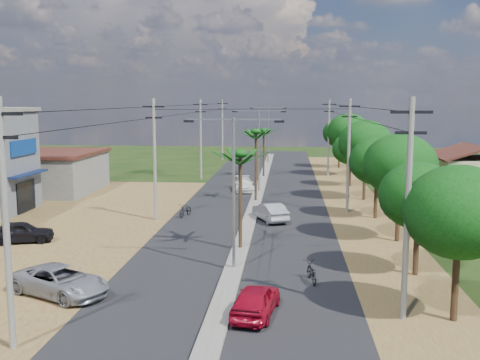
% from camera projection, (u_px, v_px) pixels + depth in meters
% --- Properties ---
extents(ground, '(160.00, 160.00, 0.00)m').
position_uv_depth(ground, '(234.00, 271.00, 29.40)').
color(ground, black).
rests_on(ground, ground).
extents(road, '(12.00, 110.00, 0.04)m').
position_uv_depth(road, '(252.00, 213.00, 44.20)').
color(road, black).
rests_on(road, ground).
extents(median, '(1.00, 90.00, 0.18)m').
position_uv_depth(median, '(254.00, 205.00, 47.15)').
color(median, '#605E56').
rests_on(median, ground).
extents(dirt_lot_west, '(18.00, 46.00, 0.04)m').
position_uv_depth(dirt_lot_west, '(28.00, 230.00, 38.55)').
color(dirt_lot_west, brown).
rests_on(dirt_lot_west, ground).
extents(dirt_shoulder_east, '(5.00, 90.00, 0.03)m').
position_uv_depth(dirt_shoulder_east, '(361.00, 215.00, 43.49)').
color(dirt_shoulder_east, brown).
rests_on(dirt_shoulder_east, ground).
extents(low_shed, '(10.40, 10.40, 3.95)m').
position_uv_depth(low_shed, '(43.00, 172.00, 54.57)').
color(low_shed, '#605E56').
rests_on(low_shed, ground).
extents(house_east_far, '(7.60, 7.50, 4.60)m').
position_uv_depth(house_east_far, '(474.00, 167.00, 54.93)').
color(house_east_far, '#968F66').
rests_on(house_east_far, ground).
extents(tree_east_a, '(4.40, 4.40, 6.37)m').
position_uv_depth(tree_east_a, '(459.00, 212.00, 22.06)').
color(tree_east_a, black).
rests_on(tree_east_a, ground).
extents(tree_east_b, '(4.00, 4.00, 5.83)m').
position_uv_depth(tree_east_b, '(419.00, 196.00, 28.04)').
color(tree_east_b, black).
rests_on(tree_east_b, ground).
extents(tree_east_c, '(4.60, 4.60, 6.83)m').
position_uv_depth(tree_east_c, '(400.00, 165.00, 34.81)').
color(tree_east_c, black).
rests_on(tree_east_c, ground).
extents(tree_east_d, '(4.20, 4.20, 6.13)m').
position_uv_depth(tree_east_d, '(377.00, 161.00, 41.82)').
color(tree_east_d, black).
rests_on(tree_east_d, ground).
extents(tree_east_e, '(4.80, 4.80, 7.14)m').
position_uv_depth(tree_east_e, '(365.00, 143.00, 49.58)').
color(tree_east_e, black).
rests_on(tree_east_e, ground).
extents(tree_east_f, '(3.80, 3.80, 5.52)m').
position_uv_depth(tree_east_f, '(351.00, 149.00, 57.68)').
color(tree_east_f, black).
rests_on(tree_east_f, ground).
extents(tree_east_g, '(5.00, 5.00, 7.38)m').
position_uv_depth(tree_east_g, '(349.00, 132.00, 65.33)').
color(tree_east_g, black).
rests_on(tree_east_g, ground).
extents(tree_east_h, '(4.40, 4.40, 6.52)m').
position_uv_depth(tree_east_h, '(340.00, 133.00, 73.33)').
color(tree_east_h, black).
rests_on(tree_east_h, ground).
extents(palm_median_near, '(2.00, 2.00, 6.15)m').
position_uv_depth(palm_median_near, '(240.00, 158.00, 32.57)').
color(palm_median_near, black).
rests_on(palm_median_near, ground).
extents(palm_median_mid, '(2.00, 2.00, 6.55)m').
position_uv_depth(palm_median_mid, '(256.00, 135.00, 48.30)').
color(palm_median_mid, black).
rests_on(palm_median_mid, ground).
extents(palm_median_far, '(2.00, 2.00, 5.85)m').
position_uv_depth(palm_median_far, '(264.00, 132.00, 64.18)').
color(palm_median_far, black).
rests_on(palm_median_far, ground).
extents(streetlight_near, '(5.10, 0.18, 8.00)m').
position_uv_depth(streetlight_near, '(234.00, 180.00, 28.73)').
color(streetlight_near, gray).
rests_on(streetlight_near, ground).
extents(streetlight_mid, '(5.10, 0.18, 8.00)m').
position_uv_depth(streetlight_mid, '(259.00, 143.00, 53.39)').
color(streetlight_mid, gray).
rests_on(streetlight_mid, ground).
extents(streetlight_far, '(5.10, 0.18, 8.00)m').
position_uv_depth(streetlight_far, '(268.00, 130.00, 78.06)').
color(streetlight_far, gray).
rests_on(streetlight_far, ground).
extents(utility_pole_w_a, '(1.60, 0.24, 9.00)m').
position_uv_depth(utility_pole_w_a, '(6.00, 219.00, 19.46)').
color(utility_pole_w_a, '#605E56').
rests_on(utility_pole_w_a, ground).
extents(utility_pole_w_b, '(1.60, 0.24, 9.00)m').
position_uv_depth(utility_pole_w_b, '(155.00, 157.00, 41.16)').
color(utility_pole_w_b, '#605E56').
rests_on(utility_pole_w_b, ground).
extents(utility_pole_w_c, '(1.60, 0.24, 9.00)m').
position_uv_depth(utility_pole_w_c, '(201.00, 137.00, 62.86)').
color(utility_pole_w_c, '#605E56').
rests_on(utility_pole_w_c, ground).
extents(utility_pole_w_d, '(1.60, 0.24, 9.00)m').
position_uv_depth(utility_pole_w_d, '(222.00, 128.00, 83.58)').
color(utility_pole_w_d, '#605E56').
rests_on(utility_pole_w_d, ground).
extents(utility_pole_e_a, '(1.60, 0.24, 9.00)m').
position_uv_depth(utility_pole_e_a, '(408.00, 205.00, 22.19)').
color(utility_pole_e_a, '#605E56').
rests_on(utility_pole_e_a, ground).
extents(utility_pole_e_b, '(1.60, 0.24, 9.00)m').
position_uv_depth(utility_pole_e_b, '(349.00, 153.00, 43.89)').
color(utility_pole_e_b, '#605E56').
rests_on(utility_pole_e_b, ground).
extents(utility_pole_e_c, '(1.60, 0.24, 9.00)m').
position_uv_depth(utility_pole_e_c, '(329.00, 136.00, 65.59)').
color(utility_pole_e_c, '#605E56').
rests_on(utility_pole_e_c, ground).
extents(car_red_near, '(2.15, 4.05, 1.31)m').
position_uv_depth(car_red_near, '(256.00, 301.00, 23.13)').
color(car_red_near, maroon).
rests_on(car_red_near, ground).
extents(car_silver_mid, '(2.95, 4.34, 1.35)m').
position_uv_depth(car_silver_mid, '(270.00, 212.00, 41.34)').
color(car_silver_mid, gray).
rests_on(car_silver_mid, ground).
extents(car_white_far, '(2.43, 4.63, 1.28)m').
position_uv_depth(car_white_far, '(244.00, 185.00, 55.09)').
color(car_white_far, silver).
rests_on(car_white_far, ground).
extents(car_parked_silver, '(5.34, 4.16, 1.35)m').
position_uv_depth(car_parked_silver, '(60.00, 282.00, 25.50)').
color(car_parked_silver, gray).
rests_on(car_parked_silver, ground).
extents(car_parked_dark, '(4.25, 2.63, 1.35)m').
position_uv_depth(car_parked_dark, '(21.00, 232.00, 35.03)').
color(car_parked_dark, black).
rests_on(car_parked_dark, ground).
extents(moto_rider_east, '(0.95, 1.94, 0.98)m').
position_uv_depth(moto_rider_east, '(311.00, 273.00, 27.43)').
color(moto_rider_east, black).
rests_on(moto_rider_east, ground).
extents(moto_rider_west_a, '(1.14, 2.06, 1.03)m').
position_uv_depth(moto_rider_west_a, '(185.00, 210.00, 42.86)').
color(moto_rider_west_a, black).
rests_on(moto_rider_west_a, ground).
extents(moto_rider_west_b, '(1.13, 1.83, 1.07)m').
position_uv_depth(moto_rider_west_b, '(247.00, 185.00, 55.62)').
color(moto_rider_west_b, black).
rests_on(moto_rider_west_b, ground).
extents(roadside_sign, '(0.46, 1.04, 0.91)m').
position_uv_depth(roadside_sign, '(49.00, 287.00, 25.47)').
color(roadside_sign, maroon).
rests_on(roadside_sign, ground).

